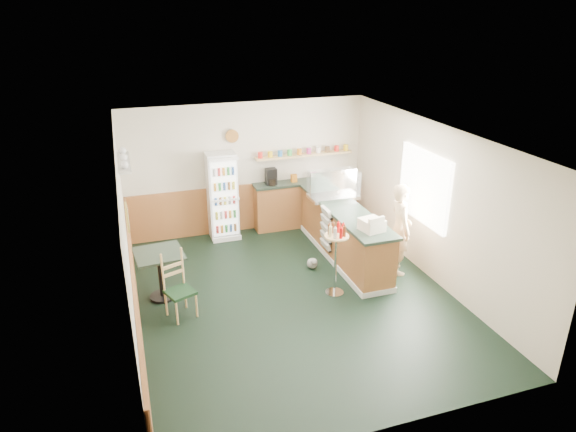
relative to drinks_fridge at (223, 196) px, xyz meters
name	(u,v)px	position (x,y,z in m)	size (l,w,h in m)	color
ground	(294,297)	(0.59, -2.74, -0.88)	(6.00, 6.00, 0.00)	black
room_envelope	(267,197)	(0.36, -2.01, 0.64)	(5.04, 6.02, 2.72)	beige
service_counter	(344,235)	(1.94, -1.66, -0.42)	(0.68, 3.01, 1.01)	#A36334
back_counter	(304,201)	(1.78, 0.06, -0.33)	(2.24, 0.42, 1.69)	#A36334
drinks_fridge	(223,196)	(0.00, 0.00, 0.00)	(0.58, 0.52, 1.77)	white
display_case	(334,185)	(1.94, -1.11, 0.39)	(0.94, 0.49, 0.53)	silver
cash_register	(372,225)	(1.94, -2.72, 0.22)	(0.34, 0.36, 0.20)	beige
shopkeeper	(400,229)	(2.64, -2.46, -0.05)	(0.55, 0.40, 1.66)	tan
condiment_stand	(336,248)	(1.27, -2.82, -0.06)	(0.40, 0.40, 1.23)	silver
newspaper_rack	(326,229)	(1.58, -1.64, -0.25)	(0.09, 0.40, 0.81)	black
cafe_table	(160,266)	(-1.46, -2.06, -0.31)	(0.81, 0.81, 0.82)	black
cafe_chair	(179,282)	(-1.23, -2.62, -0.33)	(0.51, 0.51, 1.05)	black
dog_doorstop	(312,263)	(1.23, -1.90, -0.77)	(0.19, 0.25, 0.23)	gray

